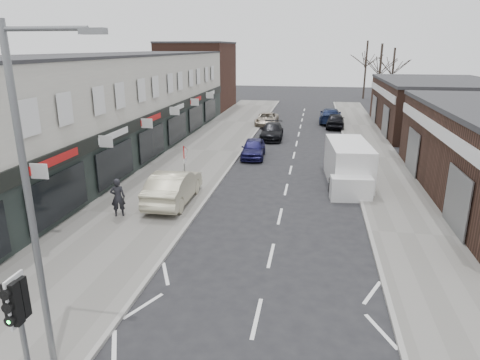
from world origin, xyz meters
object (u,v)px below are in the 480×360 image
at_px(white_van, 348,165).
at_px(sedan_on_pavement, 174,186).
at_px(parked_car_left_a, 253,148).
at_px(traffic_light, 18,311).
at_px(street_lamp, 34,190).
at_px(parked_car_left_c, 267,119).
at_px(parked_car_right_b, 335,121).
at_px(warning_sign, 185,156).
at_px(parked_car_left_b, 272,131).
at_px(pedestrian, 118,197).
at_px(parked_car_right_a, 345,154).
at_px(parked_car_right_c, 330,116).

height_order(white_van, sedan_on_pavement, white_van).
bearing_deg(sedan_on_pavement, parked_car_left_a, -105.09).
height_order(traffic_light, street_lamp, street_lamp).
xyz_separation_m(street_lamp, parked_car_left_c, (1.13, 34.96, -4.00)).
bearing_deg(parked_car_right_b, white_van, 92.62).
xyz_separation_m(traffic_light, warning_sign, (-0.76, 14.02, -0.21)).
xyz_separation_m(street_lamp, parked_car_right_b, (7.87, 34.64, -3.89)).
bearing_deg(parked_car_right_b, parked_car_left_c, -0.23).
relative_size(warning_sign, parked_car_left_b, 0.59).
height_order(traffic_light, parked_car_left_b, traffic_light).
distance_m(sedan_on_pavement, parked_car_right_b, 24.73).
height_order(sedan_on_pavement, parked_car_left_c, sedan_on_pavement).
bearing_deg(pedestrian, sedan_on_pavement, -151.51).
bearing_deg(parked_car_right_b, parked_car_right_a, 93.10).
distance_m(parked_car_right_a, parked_car_right_b, 13.72).
distance_m(pedestrian, parked_car_left_c, 25.97).
distance_m(sedan_on_pavement, parked_car_left_c, 23.54).
distance_m(traffic_light, street_lamp, 2.52).
bearing_deg(pedestrian, parked_car_left_c, -119.55).
bearing_deg(street_lamp, white_van, 64.27).
distance_m(white_van, parked_car_left_a, 8.14).
xyz_separation_m(warning_sign, parked_car_right_b, (8.51, 21.84, -1.48)).
distance_m(warning_sign, parked_car_right_b, 23.48).
xyz_separation_m(parked_car_right_b, parked_car_right_c, (-0.40, 2.86, 0.05)).
bearing_deg(white_van, warning_sign, -161.96).
height_order(traffic_light, pedestrian, traffic_light).
xyz_separation_m(warning_sign, sedan_on_pavement, (-0.24, -1.29, -1.27)).
distance_m(warning_sign, parked_car_left_a, 9.27).
xyz_separation_m(pedestrian, parked_car_left_b, (5.11, 19.02, -0.35)).
bearing_deg(parked_car_left_c, pedestrian, -97.99).
height_order(parked_car_left_b, parked_car_right_a, parked_car_right_a).
height_order(traffic_light, parked_car_right_a, traffic_light).
bearing_deg(parked_car_left_b, parked_car_left_a, -97.44).
height_order(white_van, parked_car_left_b, white_van).
bearing_deg(sedan_on_pavement, parked_car_right_c, -108.76).
bearing_deg(warning_sign, parked_car_right_b, 68.72).
relative_size(street_lamp, parked_car_right_a, 1.81).
bearing_deg(parked_car_left_a, warning_sign, -107.91).
bearing_deg(parked_car_left_c, street_lamp, -91.18).
distance_m(white_van, parked_car_left_c, 19.73).
height_order(street_lamp, sedan_on_pavement, street_lamp).
height_order(sedan_on_pavement, parked_car_left_a, sedan_on_pavement).
bearing_deg(sedan_on_pavement, pedestrian, 48.43).
xyz_separation_m(warning_sign, pedestrian, (-2.15, -3.52, -1.19)).
relative_size(pedestrian, parked_car_right_b, 0.42).
bearing_deg(pedestrian, parked_car_right_b, -133.69).
height_order(street_lamp, parked_car_right_c, street_lamp).
xyz_separation_m(street_lamp, sedan_on_pavement, (-0.87, 11.51, -3.69)).
bearing_deg(white_van, traffic_light, -118.86).
bearing_deg(parked_car_right_c, pedestrian, 72.50).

